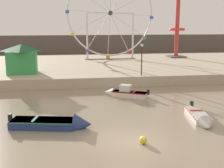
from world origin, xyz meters
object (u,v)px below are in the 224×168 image
motorboat_pale_grey (201,118)px  drop_tower_red_tower (178,18)px  promenade_lamp_near (142,54)px  motorboat_white_red_stripe (124,93)px  ferris_wheel_white_frame (110,14)px  mooring_buoy_orange (143,140)px  carnival_booth_green_kiosk (22,58)px  motorboat_navy_blue (57,123)px

motorboat_pale_grey → drop_tower_red_tower: drop_tower_red_tower is taller
drop_tower_red_tower → promenade_lamp_near: drop_tower_red_tower is taller
motorboat_white_red_stripe → ferris_wheel_white_frame: ferris_wheel_white_frame is taller
promenade_lamp_near → mooring_buoy_orange: bearing=-103.9°
carnival_booth_green_kiosk → promenade_lamp_near: bearing=-16.4°
motorboat_pale_grey → motorboat_navy_blue: 9.67m
motorboat_white_red_stripe → mooring_buoy_orange: 10.92m
motorboat_white_red_stripe → ferris_wheel_white_frame: bearing=-65.7°
motorboat_pale_grey → promenade_lamp_near: size_ratio=1.34×
promenade_lamp_near → mooring_buoy_orange: size_ratio=7.80×
carnival_booth_green_kiosk → motorboat_navy_blue: bearing=-76.5°
motorboat_navy_blue → ferris_wheel_white_frame: ferris_wheel_white_frame is taller
promenade_lamp_near → mooring_buoy_orange: (-3.92, -15.80, -3.15)m
motorboat_navy_blue → promenade_lamp_near: bearing=66.9°
motorboat_pale_grey → drop_tower_red_tower: bearing=172.1°
carnival_booth_green_kiosk → ferris_wheel_white_frame: bearing=44.1°
motorboat_navy_blue → drop_tower_red_tower: size_ratio=0.33×
motorboat_pale_grey → motorboat_white_red_stripe: 8.66m
motorboat_pale_grey → mooring_buoy_orange: size_ratio=10.43×
motorboat_navy_blue → motorboat_white_red_stripe: 9.52m
ferris_wheel_white_frame → promenade_lamp_near: size_ratio=4.12×
motorboat_navy_blue → ferris_wheel_white_frame: (7.57, 28.27, 7.90)m
drop_tower_red_tower → motorboat_white_red_stripe: bearing=-121.3°
motorboat_white_red_stripe → drop_tower_red_tower: 26.83m
carnival_booth_green_kiosk → mooring_buoy_orange: carnival_booth_green_kiosk is taller
motorboat_pale_grey → drop_tower_red_tower: size_ratio=0.27×
motorboat_white_red_stripe → ferris_wheel_white_frame: 22.23m
ferris_wheel_white_frame → drop_tower_red_tower: (11.67, 1.32, -0.51)m
motorboat_navy_blue → drop_tower_red_tower: 36.06m
carnival_booth_green_kiosk → mooring_buoy_orange: bearing=-66.4°
motorboat_navy_blue → ferris_wheel_white_frame: 30.32m
ferris_wheel_white_frame → mooring_buoy_orange: 32.71m
promenade_lamp_near → carnival_booth_green_kiosk: bearing=165.6°
motorboat_navy_blue → motorboat_white_red_stripe: size_ratio=1.33×
motorboat_pale_grey → ferris_wheel_white_frame: 29.65m
motorboat_navy_blue → motorboat_white_red_stripe: motorboat_white_red_stripe is taller
promenade_lamp_near → mooring_buoy_orange: 16.58m
drop_tower_red_tower → promenade_lamp_near: (-10.52, -17.12, -4.31)m
drop_tower_red_tower → promenade_lamp_near: bearing=-121.6°
drop_tower_red_tower → ferris_wheel_white_frame: bearing=-173.6°
ferris_wheel_white_frame → drop_tower_red_tower: bearing=6.4°
drop_tower_red_tower → motorboat_pale_grey: bearing=-107.8°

